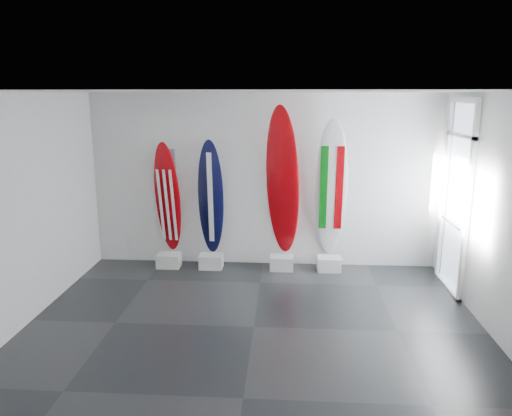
# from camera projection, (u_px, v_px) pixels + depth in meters

# --- Properties ---
(floor) EXTENTS (6.00, 6.00, 0.00)m
(floor) POSITION_uv_depth(u_px,v_px,m) (254.00, 327.00, 6.39)
(floor) COLOR black
(floor) RESTS_ON ground
(ceiling) EXTENTS (6.00, 6.00, 0.00)m
(ceiling) POSITION_uv_depth(u_px,v_px,m) (254.00, 91.00, 5.70)
(ceiling) COLOR white
(ceiling) RESTS_ON wall_back
(wall_back) EXTENTS (6.00, 0.00, 6.00)m
(wall_back) POSITION_uv_depth(u_px,v_px,m) (264.00, 181.00, 8.48)
(wall_back) COLOR white
(wall_back) RESTS_ON ground
(wall_front) EXTENTS (6.00, 0.00, 6.00)m
(wall_front) POSITION_uv_depth(u_px,v_px,m) (230.00, 298.00, 3.62)
(wall_front) COLOR white
(wall_front) RESTS_ON ground
(wall_left) EXTENTS (0.00, 5.00, 5.00)m
(wall_left) POSITION_uv_depth(u_px,v_px,m) (20.00, 212.00, 6.24)
(wall_left) COLOR white
(wall_left) RESTS_ON ground
(wall_right) EXTENTS (0.00, 5.00, 5.00)m
(wall_right) POSITION_uv_depth(u_px,v_px,m) (503.00, 220.00, 5.86)
(wall_right) COLOR white
(wall_right) RESTS_ON ground
(display_block_usa) EXTENTS (0.40, 0.30, 0.24)m
(display_block_usa) POSITION_uv_depth(u_px,v_px,m) (169.00, 260.00, 8.58)
(display_block_usa) COLOR white
(display_block_usa) RESTS_ON floor
(surfboard_usa) EXTENTS (0.49, 0.44, 1.97)m
(surfboard_usa) POSITION_uv_depth(u_px,v_px,m) (168.00, 198.00, 8.43)
(surfboard_usa) COLOR #9D0309
(surfboard_usa) RESTS_ON display_block_usa
(display_block_navy) EXTENTS (0.40, 0.30, 0.24)m
(display_block_navy) POSITION_uv_depth(u_px,v_px,m) (211.00, 261.00, 8.53)
(display_block_navy) COLOR white
(display_block_navy) RESTS_ON floor
(surfboard_navy) EXTENTS (0.47, 0.25, 2.00)m
(surfboard_navy) POSITION_uv_depth(u_px,v_px,m) (211.00, 198.00, 8.38)
(surfboard_navy) COLOR black
(surfboard_navy) RESTS_ON display_block_navy
(display_block_swiss) EXTENTS (0.40, 0.30, 0.24)m
(display_block_swiss) POSITION_uv_depth(u_px,v_px,m) (282.00, 263.00, 8.46)
(display_block_swiss) COLOR white
(display_block_swiss) RESTS_ON floor
(surfboard_swiss) EXTENTS (0.69, 0.59, 2.58)m
(surfboard_swiss) POSITION_uv_depth(u_px,v_px,m) (283.00, 182.00, 8.23)
(surfboard_swiss) COLOR #9D0309
(surfboard_swiss) RESTS_ON display_block_swiss
(display_block_italy) EXTENTS (0.40, 0.30, 0.24)m
(display_block_italy) POSITION_uv_depth(u_px,v_px,m) (329.00, 264.00, 8.41)
(display_block_italy) COLOR white
(display_block_italy) RESTS_ON floor
(surfboard_italy) EXTENTS (0.56, 0.45, 2.38)m
(surfboard_italy) POSITION_uv_depth(u_px,v_px,m) (331.00, 188.00, 8.21)
(surfboard_italy) COLOR white
(surfboard_italy) RESTS_ON display_block_italy
(wall_outlet) EXTENTS (0.09, 0.02, 0.13)m
(wall_outlet) POSITION_uv_depth(u_px,v_px,m) (129.00, 242.00, 8.87)
(wall_outlet) COLOR silver
(wall_outlet) RESTS_ON wall_back
(glass_door) EXTENTS (0.12, 1.16, 2.85)m
(glass_door) POSITION_uv_depth(u_px,v_px,m) (456.00, 199.00, 7.38)
(glass_door) COLOR white
(glass_door) RESTS_ON floor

